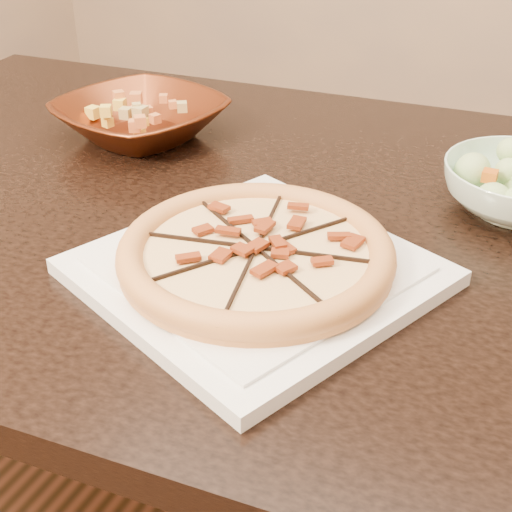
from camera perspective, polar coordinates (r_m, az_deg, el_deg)
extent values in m
cube|color=black|center=(0.97, -1.48, 3.54)|extent=(1.50, 1.04, 0.04)
cylinder|color=black|center=(1.75, -14.19, 2.20)|extent=(0.07, 0.07, 0.71)
cube|color=white|center=(0.79, 0.00, -1.30)|extent=(0.43, 0.43, 0.02)
cube|color=white|center=(0.78, 0.00, -0.62)|extent=(0.37, 0.37, 0.00)
cylinder|color=gold|center=(0.78, 0.00, -0.13)|extent=(0.30, 0.30, 0.01)
torus|color=gold|center=(0.77, 0.00, 0.38)|extent=(0.30, 0.30, 0.03)
cylinder|color=beige|center=(0.77, 0.00, 0.31)|extent=(0.24, 0.24, 0.01)
cube|color=black|center=(0.77, 0.00, 0.63)|extent=(0.07, 0.29, 0.01)
cube|color=black|center=(0.77, 0.00, 0.63)|extent=(0.25, 0.16, 0.01)
cube|color=black|center=(0.77, 0.00, 0.63)|extent=(0.29, 0.07, 0.01)
cube|color=black|center=(0.77, 0.00, 0.63)|extent=(0.16, 0.25, 0.01)
cube|color=maroon|center=(0.77, 1.57, 0.63)|extent=(0.03, 0.02, 0.00)
cube|color=maroon|center=(0.78, 3.67, 0.96)|extent=(0.03, 0.02, 0.00)
cube|color=maroon|center=(0.80, 5.17, 1.91)|extent=(0.03, 0.03, 0.00)
cube|color=maroon|center=(0.79, 1.66, 1.55)|extent=(0.02, 0.03, 0.00)
cube|color=maroon|center=(0.81, 2.15, 2.61)|extent=(0.02, 0.03, 0.00)
cube|color=maroon|center=(0.84, 1.38, 3.74)|extent=(0.02, 0.03, 0.00)
cube|color=maroon|center=(0.80, -0.21, 2.22)|extent=(0.02, 0.03, 0.00)
cube|color=maroon|center=(0.82, -1.76, 3.01)|extent=(0.03, 0.03, 0.00)
cube|color=maroon|center=(0.84, -4.21, 3.35)|extent=(0.03, 0.02, 0.00)
cube|color=maroon|center=(0.79, -2.88, 1.73)|extent=(0.03, 0.02, 0.00)
cube|color=maroon|center=(0.79, -5.29, 1.48)|extent=(0.03, 0.02, 0.00)
cube|color=maroon|center=(0.77, -2.00, 0.74)|extent=(0.03, 0.02, 0.00)
cube|color=maroon|center=(0.75, -3.87, 0.01)|extent=(0.03, 0.03, 0.00)
cube|color=maroon|center=(0.73, -5.00, -1.35)|extent=(0.02, 0.03, 0.00)
cube|color=maroon|center=(0.75, -1.43, -0.36)|extent=(0.02, 0.03, 0.00)
cube|color=maroon|center=(0.72, -1.19, -1.70)|extent=(0.02, 0.03, 0.00)
cube|color=maroon|center=(0.69, 0.57, -3.04)|extent=(0.02, 0.03, 0.00)
cube|color=maroon|center=(0.74, 1.29, -0.79)|extent=(0.03, 0.03, 0.00)
cube|color=maroon|center=(0.73, 3.67, -1.39)|extent=(0.03, 0.02, 0.00)
cube|color=maroon|center=(0.76, 1.54, 0.34)|extent=(0.03, 0.02, 0.00)
imported|color=brown|center=(1.16, -9.20, 10.74)|extent=(0.31, 0.31, 0.06)
cube|color=tan|center=(1.15, -9.39, 12.82)|extent=(0.03, 0.03, 0.03)
cube|color=#C66A36|center=(1.14, -8.57, 12.81)|extent=(0.03, 0.03, 0.03)
cube|color=yellow|center=(1.15, -7.69, 12.98)|extent=(0.03, 0.03, 0.03)
cube|color=tan|center=(1.17, -7.06, 13.30)|extent=(0.03, 0.03, 0.03)
cube|color=#C66A36|center=(1.15, -9.04, 12.94)|extent=(0.03, 0.03, 0.03)
cube|color=yellow|center=(1.17, -8.75, 13.22)|extent=(0.03, 0.03, 0.03)
cube|color=tan|center=(1.19, -9.01, 13.49)|extent=(0.03, 0.03, 0.03)
cube|color=#C66A36|center=(1.15, -9.41, 12.85)|extent=(0.03, 0.03, 0.03)
cube|color=yellow|center=(1.16, -9.82, 13.04)|extent=(0.03, 0.03, 0.03)
cube|color=tan|center=(1.17, -10.67, 13.09)|extent=(0.03, 0.03, 0.03)
cube|color=#C66A36|center=(1.17, -11.76, 12.96)|extent=(0.03, 0.03, 0.03)
cube|color=yellow|center=(1.15, -9.95, 12.79)|extent=(0.03, 0.03, 0.03)
cube|color=tan|center=(1.14, -10.78, 12.61)|extent=(0.03, 0.03, 0.03)
cube|color=#C66A36|center=(1.13, -11.35, 12.28)|extent=(0.03, 0.03, 0.03)
cube|color=yellow|center=(1.15, -9.51, 12.77)|extent=(0.03, 0.03, 0.03)
cube|color=tan|center=(1.13, -9.75, 12.49)|extent=(0.03, 0.03, 0.03)
cube|color=#C66A36|center=(1.11, -9.43, 12.21)|extent=(0.03, 0.03, 0.03)
cube|color=yellow|center=(1.10, -8.51, 12.04)|extent=(0.03, 0.03, 0.03)
cube|color=tan|center=(1.14, -9.00, 12.69)|extent=(0.03, 0.03, 0.03)
sphere|color=#D0ED9A|center=(0.97, 18.77, 8.41)|extent=(0.04, 0.04, 0.04)
sphere|color=#D0ED9A|center=(0.95, 19.29, 7.67)|extent=(0.04, 0.04, 0.04)
cube|color=#BD5510|center=(0.95, 19.32, 7.12)|extent=(0.02, 0.02, 0.01)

